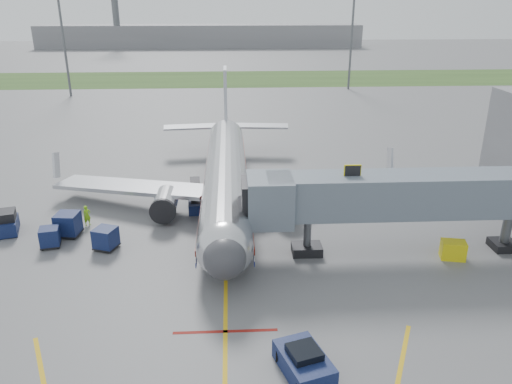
{
  "coord_description": "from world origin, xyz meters",
  "views": [
    {
      "loc": [
        0.52,
        -27.65,
        17.84
      ],
      "look_at": [
        2.46,
        9.57,
        3.2
      ],
      "focal_mm": 35.0,
      "sensor_mm": 36.0,
      "label": 1
    }
  ],
  "objects_px": {
    "baggage_tug": "(8,223)",
    "ramp_worker": "(87,216)",
    "pushback_tug": "(304,362)",
    "belt_loader": "(196,202)",
    "airliner": "(226,175)"
  },
  "relations": [
    {
      "from": "baggage_tug",
      "to": "ramp_worker",
      "type": "height_order",
      "value": "baggage_tug"
    },
    {
      "from": "pushback_tug",
      "to": "belt_loader",
      "type": "bearing_deg",
      "value": 107.26
    },
    {
      "from": "airliner",
      "to": "baggage_tug",
      "type": "distance_m",
      "value": 18.47
    },
    {
      "from": "baggage_tug",
      "to": "belt_loader",
      "type": "bearing_deg",
      "value": 16.08
    },
    {
      "from": "ramp_worker",
      "to": "airliner",
      "type": "bearing_deg",
      "value": -16.86
    },
    {
      "from": "airliner",
      "to": "ramp_worker",
      "type": "bearing_deg",
      "value": -159.28
    },
    {
      "from": "airliner",
      "to": "ramp_worker",
      "type": "height_order",
      "value": "airliner"
    },
    {
      "from": "ramp_worker",
      "to": "pushback_tug",
      "type": "bearing_deg",
      "value": -87.32
    },
    {
      "from": "baggage_tug",
      "to": "ramp_worker",
      "type": "distance_m",
      "value": 6.1
    },
    {
      "from": "pushback_tug",
      "to": "ramp_worker",
      "type": "xyz_separation_m",
      "value": [
        -15.55,
        18.37,
        0.27
      ]
    },
    {
      "from": "pushback_tug",
      "to": "baggage_tug",
      "type": "height_order",
      "value": "baggage_tug"
    },
    {
      "from": "pushback_tug",
      "to": "baggage_tug",
      "type": "relative_size",
      "value": 1.32
    },
    {
      "from": "airliner",
      "to": "belt_loader",
      "type": "relative_size",
      "value": 7.99
    },
    {
      "from": "pushback_tug",
      "to": "belt_loader",
      "type": "xyz_separation_m",
      "value": [
        -6.71,
        21.59,
        -0.06
      ]
    },
    {
      "from": "pushback_tug",
      "to": "airliner",
      "type": "bearing_deg",
      "value": 99.97
    }
  ]
}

